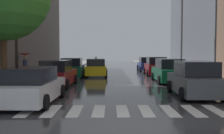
# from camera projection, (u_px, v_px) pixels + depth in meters

# --- Properties ---
(ground_plane) EXTENTS (28.00, 72.00, 0.04)m
(ground_plane) POSITION_uv_depth(u_px,v_px,m) (114.00, 72.00, 31.34)
(ground_plane) COLOR #38383A
(sidewalk_left) EXTENTS (3.00, 72.00, 0.15)m
(sidewalk_left) POSITION_uv_depth(u_px,v_px,m) (57.00, 71.00, 31.29)
(sidewalk_left) COLOR gray
(sidewalk_left) RESTS_ON ground
(sidewalk_right) EXTENTS (3.00, 72.00, 0.15)m
(sidewalk_right) POSITION_uv_depth(u_px,v_px,m) (171.00, 71.00, 31.38)
(sidewalk_right) COLOR gray
(sidewalk_right) RESTS_ON ground
(crosswalk_stripes) EXTENTS (7.65, 2.20, 0.01)m
(crosswalk_stripes) POSITION_uv_depth(u_px,v_px,m) (122.00, 111.00, 10.48)
(crosswalk_stripes) COLOR silver
(crosswalk_stripes) RESTS_ON ground
(building_left_mid) EXTENTS (6.00, 18.52, 14.51)m
(building_left_mid) POSITION_uv_depth(u_px,v_px,m) (18.00, 8.00, 31.30)
(building_left_mid) COLOR #564C47
(building_left_mid) RESTS_ON ground
(parked_car_left_nearest) EXTENTS (2.26, 4.75, 1.59)m
(parked_car_left_nearest) POSITION_uv_depth(u_px,v_px,m) (32.00, 86.00, 11.98)
(parked_car_left_nearest) COLOR silver
(parked_car_left_nearest) RESTS_ON ground
(parked_car_left_second) EXTENTS (2.17, 4.80, 1.73)m
(parked_car_left_second) POSITION_uv_depth(u_px,v_px,m) (57.00, 74.00, 17.85)
(parked_car_left_second) COLOR maroon
(parked_car_left_second) RESTS_ON ground
(parked_car_left_third) EXTENTS (2.17, 4.34, 1.73)m
(parked_car_left_third) POSITION_uv_depth(u_px,v_px,m) (72.00, 68.00, 24.33)
(parked_car_left_third) COLOR #0C4C2D
(parked_car_left_third) RESTS_ON ground
(parked_car_right_nearest) EXTENTS (2.20, 4.46, 1.79)m
(parked_car_right_nearest) POSITION_uv_depth(u_px,v_px,m) (195.00, 80.00, 13.92)
(parked_car_right_nearest) COLOR #474C51
(parked_car_right_nearest) RESTS_ON ground
(parked_car_right_second) EXTENTS (2.12, 4.70, 1.76)m
(parked_car_right_second) POSITION_uv_depth(u_px,v_px,m) (169.00, 71.00, 20.27)
(parked_car_right_second) COLOR #0C4C2D
(parked_car_right_second) RESTS_ON ground
(parked_car_right_third) EXTENTS (2.20, 4.84, 1.78)m
(parked_car_right_third) POSITION_uv_depth(u_px,v_px,m) (156.00, 67.00, 26.63)
(parked_car_right_third) COLOR maroon
(parked_car_right_third) RESTS_ON ground
(parked_car_right_fourth) EXTENTS (2.02, 4.18, 1.65)m
(parked_car_right_fourth) POSITION_uv_depth(u_px,v_px,m) (147.00, 64.00, 32.65)
(parked_car_right_fourth) COLOR navy
(parked_car_right_fourth) RESTS_ON ground
(taxi_midroad) EXTENTS (2.16, 4.41, 1.81)m
(taxi_midroad) POSITION_uv_depth(u_px,v_px,m) (96.00, 68.00, 25.76)
(taxi_midroad) COLOR yellow
(taxi_midroad) RESTS_ON ground
(pedestrian_near_tree) EXTENTS (1.12, 1.12, 2.00)m
(pedestrian_near_tree) POSITION_uv_depth(u_px,v_px,m) (25.00, 59.00, 22.23)
(pedestrian_near_tree) COLOR brown
(pedestrian_near_tree) RESTS_ON sidewalk_left
(lamp_post_right) EXTENTS (0.60, 0.28, 6.70)m
(lamp_post_right) POSITION_uv_depth(u_px,v_px,m) (182.00, 31.00, 22.98)
(lamp_post_right) COLOR #595B60
(lamp_post_right) RESTS_ON sidewalk_right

